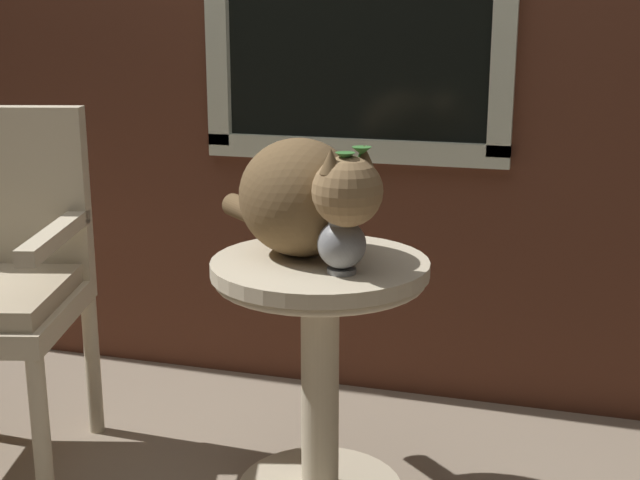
# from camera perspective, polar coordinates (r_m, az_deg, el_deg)

# --- Properties ---
(wicker_side_table) EXTENTS (0.52, 0.52, 0.63)m
(wicker_side_table) POSITION_cam_1_polar(r_m,az_deg,el_deg) (2.14, 0.00, -6.61)
(wicker_side_table) COLOR beige
(wicker_side_table) RESTS_ON ground_plane
(cat) EXTENTS (0.53, 0.48, 0.29)m
(cat) POSITION_cam_1_polar(r_m,az_deg,el_deg) (2.07, -1.06, 2.84)
(cat) COLOR brown
(cat) RESTS_ON wicker_side_table
(pewter_vase_with_ivy) EXTENTS (0.12, 0.11, 0.29)m
(pewter_vase_with_ivy) POSITION_cam_1_polar(r_m,az_deg,el_deg) (1.95, 1.47, 0.35)
(pewter_vase_with_ivy) COLOR gray
(pewter_vase_with_ivy) RESTS_ON wicker_side_table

